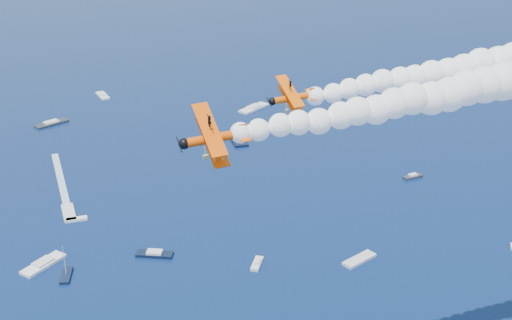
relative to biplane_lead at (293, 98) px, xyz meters
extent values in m
cube|color=silver|center=(-32.61, 87.14, -57.92)|extent=(3.85, 10.07, 0.70)
cube|color=white|center=(-30.71, 82.92, -57.92)|extent=(5.53, 1.91, 0.70)
cube|color=white|center=(-39.18, 62.73, -57.92)|extent=(10.75, 10.19, 0.70)
cube|color=black|center=(-13.46, 59.99, -57.92)|extent=(9.23, 5.94, 0.70)
cube|color=white|center=(-16.34, 184.29, -57.92)|extent=(5.12, 10.21, 0.70)
cube|color=#0E1933|center=(-34.13, 56.39, -57.92)|extent=(3.30, 6.93, 0.70)
cube|color=#282E36|center=(-36.28, 157.71, -57.92)|extent=(12.37, 9.01, 0.70)
cube|color=#2B303A|center=(66.72, 82.47, -57.92)|extent=(6.43, 3.06, 0.70)
cube|color=black|center=(23.91, 126.01, -57.92)|extent=(4.93, 14.53, 0.70)
cube|color=silver|center=(32.91, 44.46, -57.92)|extent=(9.50, 6.42, 0.70)
cube|color=white|center=(9.06, 49.27, -57.92)|extent=(4.54, 6.12, 0.70)
cube|color=white|center=(37.60, 153.85, -57.92)|extent=(13.44, 11.32, 0.70)
cube|color=white|center=(-34.30, 111.01, -58.24)|extent=(4.67, 38.05, 0.04)
camera|label=1|loc=(-28.73, -83.44, 30.00)|focal=48.49mm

